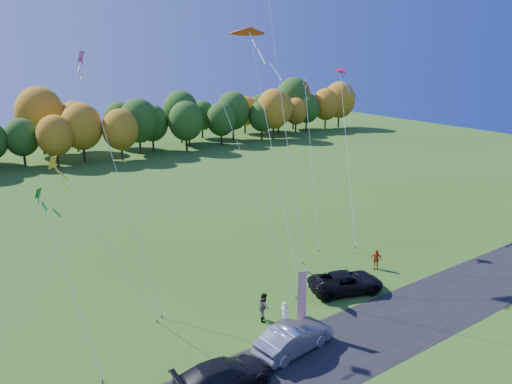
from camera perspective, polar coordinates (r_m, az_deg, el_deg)
ground at (r=34.09m, az=5.95°, el=-13.74°), size 160.00×160.00×0.00m
asphalt_strip at (r=31.64m, az=10.88°, el=-16.55°), size 90.00×6.00×0.01m
tree_line at (r=81.35m, az=-20.21°, el=3.20°), size 116.00×12.00×10.00m
black_suv at (r=36.97m, az=10.27°, el=-10.10°), size 5.90×4.17×1.49m
silver_sedan at (r=30.09m, az=4.35°, el=-16.27°), size 5.26×2.35×1.68m
dark_truck_a at (r=27.38m, az=-3.82°, el=-20.15°), size 5.38×2.54×1.52m
person_tailgate_a at (r=32.29m, az=3.28°, el=-13.76°), size 0.58×0.72×1.72m
person_tailgate_b at (r=32.89m, az=0.94°, el=-12.97°), size 1.06×1.14×1.87m
person_east at (r=40.95m, az=13.55°, el=-7.48°), size 0.93×1.00×1.65m
feather_flag at (r=31.03m, az=5.20°, el=-11.56°), size 0.51×0.27×4.17m
kite_delta_blue at (r=35.22m, az=-3.59°, el=9.43°), size 5.71×12.43×26.67m
kite_parafoil_orange at (r=43.39m, az=2.50°, el=13.77°), size 5.47×12.72×30.57m
kite_delta_red at (r=37.74m, az=1.88°, el=5.03°), size 3.68×10.77×19.84m
kite_parafoil_rainbow at (r=47.14m, az=10.40°, el=4.37°), size 6.37×8.50×15.23m
kite_diamond_yellow at (r=32.68m, az=-16.79°, el=-5.57°), size 4.92×5.18×10.99m
kite_diamond_green at (r=29.46m, az=-20.65°, el=-9.51°), size 1.31×6.80×9.61m
kite_diamond_white at (r=44.24m, az=6.39°, el=3.37°), size 3.16×6.11×14.85m
kite_diamond_pink at (r=33.14m, az=-15.11°, el=0.58°), size 2.54×6.49×17.12m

